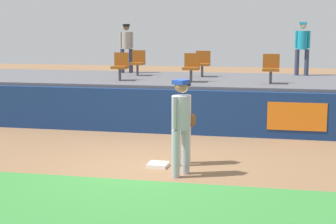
{
  "coord_description": "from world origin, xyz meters",
  "views": [
    {
      "loc": [
        2.53,
        -10.22,
        2.83
      ],
      "look_at": [
        0.1,
        1.16,
        1.0
      ],
      "focal_mm": 56.35,
      "sensor_mm": 36.0,
      "label": 1
    }
  ],
  "objects": [
    {
      "name": "spectator_hooded",
      "position": [
        -2.84,
        7.89,
        2.29
      ],
      "size": [
        0.46,
        0.42,
        1.72
      ],
      "rotation": [
        0.0,
        0.0,
        3.5
      ],
      "color": "#33384C",
      "rests_on": "bleacher_platform"
    },
    {
      "name": "field_wall",
      "position": [
        0.01,
        3.67,
        0.61
      ],
      "size": [
        18.0,
        0.26,
        1.21
      ],
      "color": "navy",
      "rests_on": "ground_plane"
    },
    {
      "name": "bleacher_platform",
      "position": [
        0.0,
        6.24,
        0.65
      ],
      "size": [
        18.0,
        4.8,
        1.29
      ],
      "primitive_type": "cube",
      "color": "#59595E",
      "rests_on": "ground_plane"
    },
    {
      "name": "ground_plane",
      "position": [
        0.0,
        0.0,
        0.0
      ],
      "size": [
        60.0,
        60.0,
        0.0
      ],
      "primitive_type": "plane",
      "color": "#846042"
    },
    {
      "name": "spectator_capped",
      "position": [
        3.23,
        8.06,
        2.32
      ],
      "size": [
        0.49,
        0.37,
        1.77
      ],
      "rotation": [
        0.0,
        0.0,
        3.04
      ],
      "color": "#33384C",
      "rests_on": "bleacher_platform"
    },
    {
      "name": "first_base",
      "position": [
        0.1,
        0.16,
        0.04
      ],
      "size": [
        0.4,
        0.4,
        0.08
      ],
      "primitive_type": "cube",
      "color": "white",
      "rests_on": "ground_plane"
    },
    {
      "name": "seat_front_left",
      "position": [
        -2.22,
        5.11,
        1.77
      ],
      "size": [
        0.44,
        0.44,
        0.84
      ],
      "color": "#4C4C51",
      "rests_on": "bleacher_platform"
    },
    {
      "name": "seat_front_center",
      "position": [
        -0.03,
        5.11,
        1.77
      ],
      "size": [
        0.46,
        0.44,
        0.84
      ],
      "color": "#4C4C51",
      "rests_on": "bleacher_platform"
    },
    {
      "name": "player_runner_visitor",
      "position": [
        0.69,
        -0.4,
        1.09
      ],
      "size": [
        0.47,
        0.49,
        1.88
      ],
      "rotation": [
        0.0,
        0.0,
        -2.01
      ],
      "color": "#9EA3AD",
      "rests_on": "ground_plane"
    },
    {
      "name": "seat_back_center",
      "position": [
        0.03,
        6.91,
        1.77
      ],
      "size": [
        0.48,
        0.44,
        0.84
      ],
      "color": "#4C4C51",
      "rests_on": "bleacher_platform"
    },
    {
      "name": "seat_front_right",
      "position": [
        2.27,
        5.11,
        1.77
      ],
      "size": [
        0.47,
        0.44,
        0.84
      ],
      "color": "#4C4C51",
      "rests_on": "bleacher_platform"
    },
    {
      "name": "grass_foreground_strip",
      "position": [
        0.0,
        -2.3,
        0.0
      ],
      "size": [
        18.0,
        2.8,
        0.01
      ],
      "primitive_type": "cube",
      "color": "#388438",
      "rests_on": "ground_plane"
    },
    {
      "name": "player_fielder_home",
      "position": [
        0.58,
        0.46,
        1.01
      ],
      "size": [
        0.52,
        0.47,
        1.75
      ],
      "rotation": [
        0.0,
        0.0,
        -2.1
      ],
      "color": "white",
      "rests_on": "ground_plane"
    },
    {
      "name": "seat_back_left",
      "position": [
        -2.16,
        6.91,
        1.77
      ],
      "size": [
        0.44,
        0.44,
        0.84
      ],
      "color": "#4C4C51",
      "rests_on": "bleacher_platform"
    }
  ]
}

